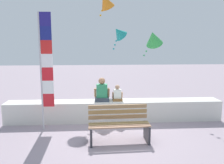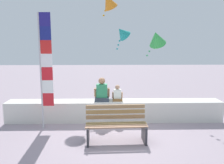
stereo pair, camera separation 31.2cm
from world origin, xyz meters
The scene contains 9 objects.
ground_plane centered at (0.00, 0.00, 0.00)m, with size 40.00×40.00×0.00m, color gray.
seawall_ledge centered at (0.00, 1.21, 0.32)m, with size 6.71×0.62×0.64m, color silver.
park_bench centered at (-0.01, -0.40, 0.41)m, with size 1.53×0.67×0.88m.
person_adult centered at (-0.39, 1.22, 0.93)m, with size 0.48×0.36×0.74m.
person_child centered at (0.10, 1.22, 0.84)m, with size 0.33×0.24×0.51m.
flag_banner centered at (-1.97, 0.57, 1.83)m, with size 0.35×0.05×3.25m.
kite_teal centered at (0.44, 4.59, 2.87)m, with size 0.91×0.86×1.13m.
kite_orange centered at (-0.15, 4.09, 4.11)m, with size 0.97×0.96×0.98m.
kite_green centered at (1.81, 3.81, 2.62)m, with size 1.07×1.12×1.19m.
Camera 1 is at (-0.55, -6.05, 2.46)m, focal length 38.17 mm.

